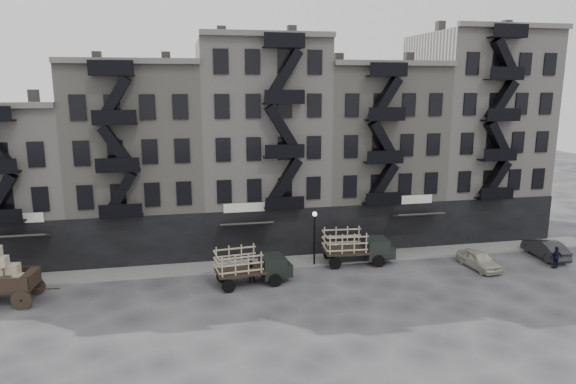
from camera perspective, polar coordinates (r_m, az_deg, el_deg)
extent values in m
plane|color=#38383A|center=(36.58, -0.67, -9.93)|extent=(140.00, 140.00, 0.00)
cube|color=slate|center=(40.00, -1.70, -7.87)|extent=(55.00, 2.50, 0.15)
cube|color=#A19B94|center=(46.06, -28.56, 0.94)|extent=(10.00, 10.00, 12.00)
cube|color=#4C4744|center=(44.75, -26.32, 9.41)|extent=(0.70, 0.70, 1.20)
cube|color=gray|center=(43.92, -16.19, 3.45)|extent=(10.00, 10.00, 15.00)
cube|color=black|center=(40.27, -16.26, -5.33)|extent=(10.00, 0.35, 4.00)
cube|color=#595651|center=(38.39, -17.46, 13.76)|extent=(10.00, 0.50, 0.40)
cube|color=#4C4744|center=(43.88, -20.84, 13.77)|extent=(0.70, 0.70, 1.20)
cube|color=#4C4744|center=(43.39, -13.44, 14.23)|extent=(0.70, 0.70, 1.20)
cube|color=#A19B94|center=(44.11, -3.17, 5.25)|extent=(10.00, 10.00, 17.00)
cube|color=black|center=(40.62, -2.03, -4.70)|extent=(10.00, 0.35, 4.00)
cube|color=#595651|center=(38.88, -2.15, 17.21)|extent=(10.00, 0.50, 0.40)
cube|color=#4C4744|center=(43.65, -7.39, 17.07)|extent=(0.70, 0.70, 1.20)
cube|color=#4C4744|center=(44.41, 0.03, 17.08)|extent=(0.70, 0.70, 1.20)
cube|color=gray|center=(46.74, 9.10, 4.26)|extent=(10.00, 10.00, 15.00)
cube|color=black|center=(43.33, 11.15, -3.85)|extent=(10.00, 0.35, 4.00)
cube|color=#595651|center=(41.58, 12.01, 13.86)|extent=(10.00, 0.50, 0.40)
cube|color=#4C4744|center=(45.40, 5.78, 14.38)|extent=(0.70, 0.70, 1.20)
cube|color=#4C4744|center=(47.32, 12.36, 14.07)|extent=(0.70, 0.70, 1.20)
cube|color=#A19B94|center=(50.95, 19.81, 6.04)|extent=(10.00, 10.00, 18.00)
cube|color=black|center=(48.02, 22.25, -2.98)|extent=(10.00, 0.35, 4.00)
cube|color=#595651|center=(46.64, 24.03, 16.58)|extent=(10.00, 0.50, 0.40)
cube|color=#4C4744|center=(49.49, 17.51, 17.19)|extent=(0.70, 0.70, 1.20)
cube|color=#4C4744|center=(52.32, 23.02, 16.49)|extent=(0.70, 0.70, 1.20)
cylinder|color=black|center=(38.93, 2.95, -5.46)|extent=(0.14, 0.14, 4.00)
sphere|color=silver|center=(38.35, 2.99, -2.46)|extent=(0.36, 0.36, 0.36)
imported|color=silver|center=(39.83, -28.86, -8.51)|extent=(1.74, 0.82, 1.45)
cube|color=black|center=(37.45, -29.23, -9.14)|extent=(4.29, 2.57, 0.23)
cylinder|color=black|center=(36.04, -27.51, -10.63)|extent=(1.26, 0.24, 1.25)
cylinder|color=black|center=(38.00, -26.25, -9.36)|extent=(1.26, 0.24, 1.25)
cube|color=black|center=(36.61, -26.67, -8.59)|extent=(0.75, 1.87, 0.91)
cube|color=black|center=(35.74, -5.26, -8.74)|extent=(3.57, 2.38, 0.18)
cube|color=black|center=(36.26, -1.74, -8.22)|extent=(1.79, 1.96, 1.48)
cube|color=black|center=(36.62, -0.39, -8.50)|extent=(0.97, 1.57, 0.89)
cylinder|color=black|center=(35.60, -1.41, -9.80)|extent=(0.91, 0.33, 0.89)
cylinder|color=black|center=(37.36, -2.33, -8.73)|extent=(0.91, 0.33, 0.89)
cylinder|color=black|center=(34.85, -6.61, -10.38)|extent=(0.91, 0.33, 0.89)
cylinder|color=black|center=(36.64, -7.28, -9.25)|extent=(0.91, 0.33, 0.89)
cube|color=black|center=(39.90, 6.53, -6.48)|extent=(3.61, 2.27, 0.18)
cube|color=black|center=(40.50, 9.78, -6.14)|extent=(1.75, 1.94, 1.54)
cube|color=black|center=(40.88, 11.01, -6.47)|extent=(0.92, 1.59, 0.92)
cylinder|color=black|center=(39.78, 10.05, -7.58)|extent=(0.93, 0.28, 0.92)
cylinder|color=black|center=(41.62, 9.19, -6.66)|extent=(0.93, 0.28, 0.92)
cylinder|color=black|center=(38.90, 5.26, -7.90)|extent=(0.93, 0.28, 0.92)
cylinder|color=black|center=(40.78, 4.61, -6.93)|extent=(0.93, 0.28, 0.92)
imported|color=#B4B3A2|center=(41.44, 20.45, -7.06)|extent=(2.00, 4.10, 1.35)
imported|color=black|center=(46.00, 26.69, -5.64)|extent=(1.92, 4.60, 1.48)
imported|color=black|center=(36.34, -4.25, -8.76)|extent=(0.95, 0.85, 1.60)
imported|color=black|center=(43.71, 27.63, -6.47)|extent=(1.02, 0.49, 1.70)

